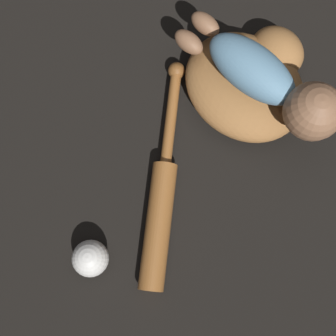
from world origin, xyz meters
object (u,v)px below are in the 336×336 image
Objects in this scene: baseball_glove at (250,81)px; baseball at (90,258)px; baby_figure at (275,85)px; baseball_bat at (161,201)px.

baseball is at bearing -84.54° from baseball_glove.
baby_figure reaches higher than baseball.
baby_figure is 0.94× the size of baseball_bat.
baseball is (-0.01, -0.50, -0.11)m from baby_figure.
baseball_bat is at bearing 86.91° from baseball.
baseball_glove is 0.73× the size of baseball_bat.
baseball reaches higher than baseball_bat.
baseball is (0.05, -0.52, -0.01)m from baseball_glove.
baseball_glove is at bearing 100.38° from baseball_bat.
baseball_bat is 0.19m from baseball.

